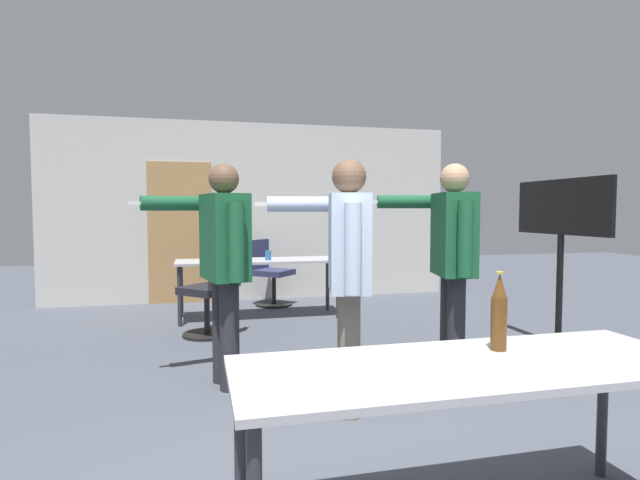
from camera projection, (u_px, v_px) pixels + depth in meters
The scene contains 11 objects.
back_wall at pixel (253, 212), 7.53m from camera, with size 6.07×0.12×2.66m.
conference_table_near at pixel (471, 380), 2.01m from camera, with size 1.93×0.67×0.73m.
conference_table_far at pixel (259, 265), 6.24m from camera, with size 2.03×0.65×0.73m.
tv_screen at pixel (561, 242), 4.70m from camera, with size 0.44×1.22×1.64m.
person_right_polo at pixel (223, 254), 3.76m from camera, with size 0.89×0.69×1.70m.
person_far_watching at pixel (452, 250), 3.95m from camera, with size 0.76×0.78×1.71m.
person_near_casual at pixel (347, 262), 3.28m from camera, with size 0.74×0.76×1.68m.
office_chair_far_left at pixel (269, 274), 7.10m from camera, with size 0.69×0.68×0.93m.
office_chair_far_right at pixel (212, 294), 5.30m from camera, with size 0.69×0.68×0.96m.
beer_bottle at pixel (499, 313), 2.17m from camera, with size 0.07×0.07×0.35m.
drink_cup at pixel (268, 255), 6.20m from camera, with size 0.07×0.07×0.12m.
Camera 1 is at (-0.83, -1.50, 1.34)m, focal length 28.00 mm.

